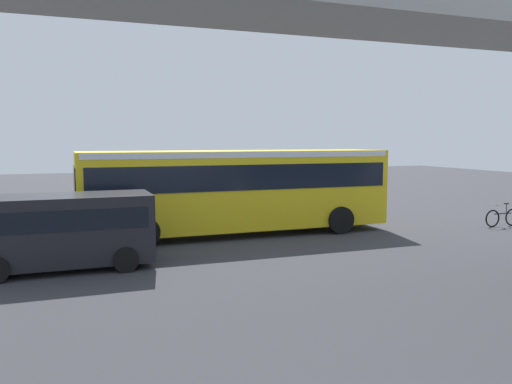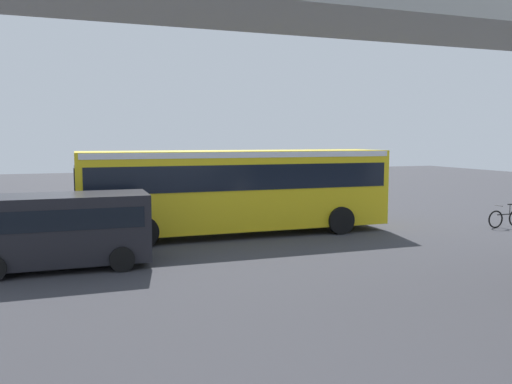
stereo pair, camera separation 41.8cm
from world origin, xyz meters
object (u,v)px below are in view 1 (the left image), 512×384
Objects in this scene: city_bus at (237,185)px; bicycle_black at (502,217)px; traffic_sign at (268,175)px; parked_van at (62,227)px.

city_bus reaches higher than bicycle_black.
city_bus reaches higher than traffic_sign.
city_bus is 6.52× the size of bicycle_black.
bicycle_black is (-10.74, 2.19, -1.51)m from city_bus.
bicycle_black is at bearing -176.23° from parked_van.
city_bus is at bearing 55.65° from traffic_sign.
traffic_sign is (-9.21, -7.73, 0.71)m from parked_van.
parked_van is 2.71× the size of bicycle_black.
traffic_sign is at bearing -40.62° from bicycle_black.
city_bus is at bearing -151.89° from parked_van.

